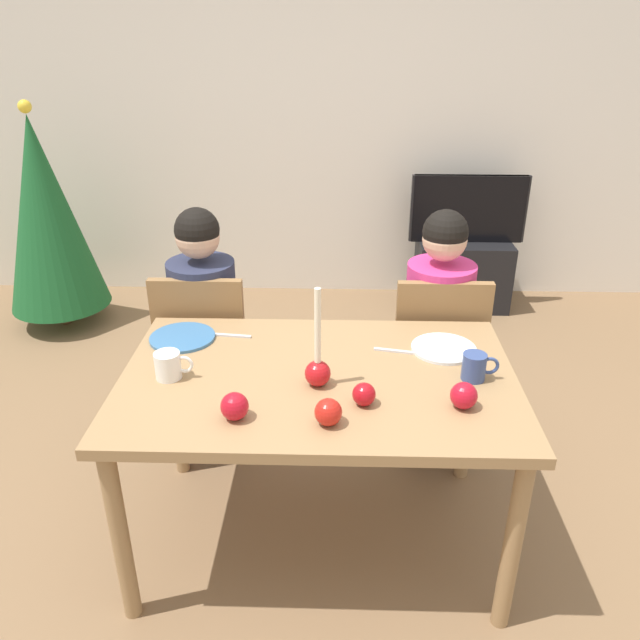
# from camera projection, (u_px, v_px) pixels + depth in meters

# --- Properties ---
(ground_plane) EXTENTS (7.68, 7.68, 0.00)m
(ground_plane) POSITION_uv_depth(u_px,v_px,m) (319.00, 534.00, 2.55)
(ground_plane) COLOR brown
(back_wall) EXTENTS (6.40, 0.10, 2.60)m
(back_wall) POSITION_uv_depth(u_px,v_px,m) (330.00, 112.00, 4.33)
(back_wall) COLOR silver
(back_wall) RESTS_ON ground
(dining_table) EXTENTS (1.40, 0.90, 0.75)m
(dining_table) POSITION_uv_depth(u_px,v_px,m) (318.00, 395.00, 2.26)
(dining_table) COLOR #99754C
(dining_table) RESTS_ON ground
(chair_left) EXTENTS (0.40, 0.40, 0.90)m
(chair_left) POSITION_uv_depth(u_px,v_px,m) (206.00, 350.00, 2.89)
(chair_left) COLOR olive
(chair_left) RESTS_ON ground
(chair_right) EXTENTS (0.40, 0.40, 0.90)m
(chair_right) POSITION_uv_depth(u_px,v_px,m) (436.00, 353.00, 2.86)
(chair_right) COLOR olive
(chair_right) RESTS_ON ground
(person_left_child) EXTENTS (0.30, 0.30, 1.17)m
(person_left_child) POSITION_uv_depth(u_px,v_px,m) (206.00, 336.00, 2.90)
(person_left_child) COLOR #33384C
(person_left_child) RESTS_ON ground
(person_right_child) EXTENTS (0.30, 0.30, 1.17)m
(person_right_child) POSITION_uv_depth(u_px,v_px,m) (436.00, 339.00, 2.87)
(person_right_child) COLOR #33384C
(person_right_child) RESTS_ON ground
(tv_stand) EXTENTS (0.64, 0.40, 0.48)m
(tv_stand) POSITION_uv_depth(u_px,v_px,m) (462.00, 273.00, 4.49)
(tv_stand) COLOR black
(tv_stand) RESTS_ON ground
(tv) EXTENTS (0.79, 0.05, 0.46)m
(tv) POSITION_uv_depth(u_px,v_px,m) (468.00, 209.00, 4.29)
(tv) COLOR black
(tv) RESTS_ON tv_stand
(christmas_tree) EXTENTS (0.64, 0.64, 1.45)m
(christmas_tree) POSITION_uv_depth(u_px,v_px,m) (46.00, 215.00, 3.99)
(christmas_tree) COLOR brown
(christmas_tree) RESTS_ON ground
(candle_centerpiece) EXTENTS (0.09, 0.09, 0.36)m
(candle_centerpiece) POSITION_uv_depth(u_px,v_px,m) (319.00, 366.00, 2.14)
(candle_centerpiece) COLOR red
(candle_centerpiece) RESTS_ON dining_table
(plate_left) EXTENTS (0.26, 0.26, 0.01)m
(plate_left) POSITION_uv_depth(u_px,v_px,m) (182.00, 337.00, 2.47)
(plate_left) COLOR teal
(plate_left) RESTS_ON dining_table
(plate_right) EXTENTS (0.25, 0.25, 0.01)m
(plate_right) POSITION_uv_depth(u_px,v_px,m) (444.00, 348.00, 2.39)
(plate_right) COLOR silver
(plate_right) RESTS_ON dining_table
(mug_left) EXTENTS (0.14, 0.09, 0.10)m
(mug_left) POSITION_uv_depth(u_px,v_px,m) (169.00, 365.00, 2.19)
(mug_left) COLOR white
(mug_left) RESTS_ON dining_table
(mug_right) EXTENTS (0.13, 0.08, 0.10)m
(mug_right) POSITION_uv_depth(u_px,v_px,m) (475.00, 367.00, 2.18)
(mug_right) COLOR #33477F
(mug_right) RESTS_ON dining_table
(fork_left) EXTENTS (0.18, 0.03, 0.01)m
(fork_left) POSITION_uv_depth(u_px,v_px,m) (229.00, 335.00, 2.50)
(fork_left) COLOR silver
(fork_left) RESTS_ON dining_table
(fork_right) EXTENTS (0.18, 0.05, 0.01)m
(fork_right) POSITION_uv_depth(u_px,v_px,m) (397.00, 351.00, 2.38)
(fork_right) COLOR silver
(fork_right) RESTS_ON dining_table
(apple_near_candle) EXTENTS (0.09, 0.09, 0.09)m
(apple_near_candle) POSITION_uv_depth(u_px,v_px,m) (328.00, 412.00, 1.94)
(apple_near_candle) COLOR red
(apple_near_candle) RESTS_ON dining_table
(apple_by_left_plate) EXTENTS (0.09, 0.09, 0.09)m
(apple_by_left_plate) POSITION_uv_depth(u_px,v_px,m) (235.00, 406.00, 1.97)
(apple_by_left_plate) COLOR #B3111F
(apple_by_left_plate) RESTS_ON dining_table
(apple_by_right_mug) EXTENTS (0.09, 0.09, 0.09)m
(apple_by_right_mug) POSITION_uv_depth(u_px,v_px,m) (464.00, 396.00, 2.03)
(apple_by_right_mug) COLOR red
(apple_by_right_mug) RESTS_ON dining_table
(apple_far_edge) EXTENTS (0.08, 0.08, 0.08)m
(apple_far_edge) POSITION_uv_depth(u_px,v_px,m) (364.00, 394.00, 2.04)
(apple_far_edge) COLOR #AE0F18
(apple_far_edge) RESTS_ON dining_table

